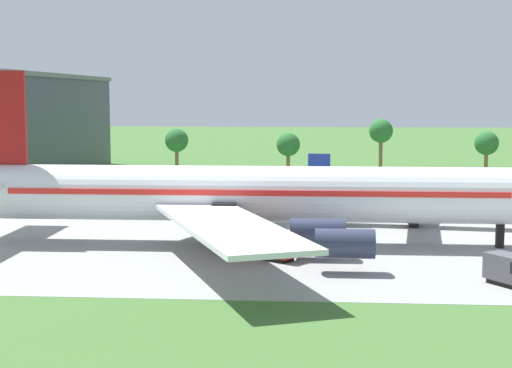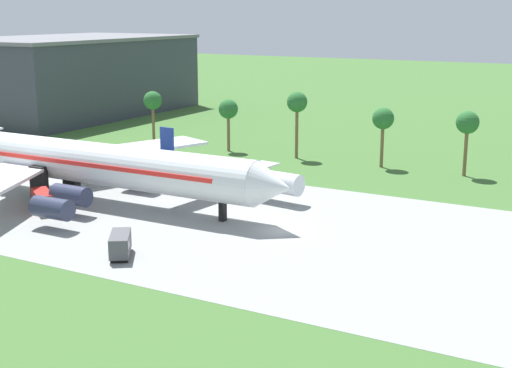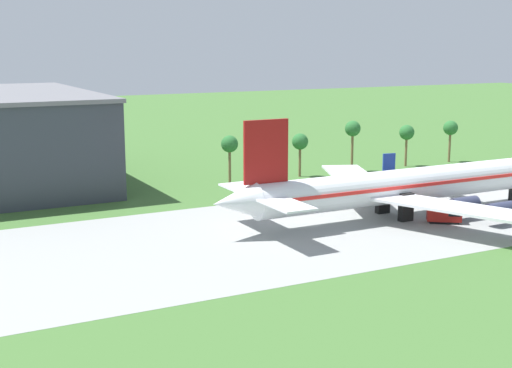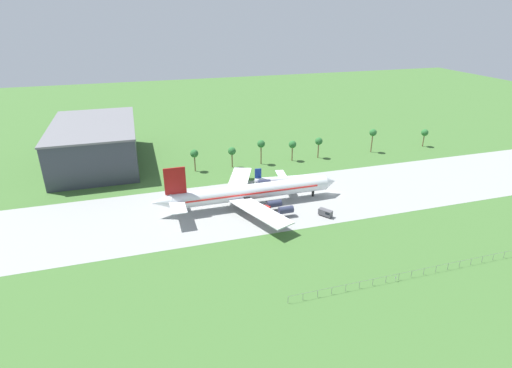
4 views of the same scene
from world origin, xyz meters
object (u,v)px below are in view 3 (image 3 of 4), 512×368
object	(u,v)px
jet_airliner	(403,186)
catering_van	(445,215)
regional_aircraft	(438,179)
terminal_building	(0,137)

from	to	relation	value
jet_airliner	catering_van	distance (m)	8.86
regional_aircraft	catering_van	size ratio (longest dim) A/B	4.45
regional_aircraft	catering_van	xyz separation A→B (m)	(-15.77, -19.82, -1.35)
catering_van	terminal_building	bearing A→B (deg)	130.06
terminal_building	catering_van	bearing A→B (deg)	-49.94
regional_aircraft	terminal_building	world-z (taller)	terminal_building
regional_aircraft	catering_van	bearing A→B (deg)	-128.50
jet_airliner	terminal_building	distance (m)	84.86
jet_airliner	regional_aircraft	world-z (taller)	jet_airliner
catering_van	terminal_building	size ratio (longest dim) A/B	0.09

